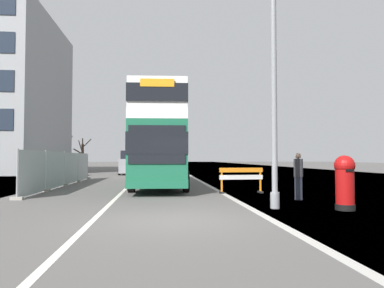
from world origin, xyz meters
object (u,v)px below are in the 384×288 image
Objects in this scene: double_decker_bus at (161,139)px; car_oncoming_near at (131,163)px; car_receding_mid at (139,163)px; red_pillar_postbox at (345,180)px; pedestrian_at_kerb at (298,176)px; roadworks_barrier at (241,177)px; lamppost_foreground at (274,72)px.

double_decker_bus is 14.96m from car_oncoming_near.
car_receding_mid is at bearing 88.36° from car_oncoming_near.
red_pillar_postbox is at bearing -76.99° from car_receding_mid.
pedestrian_at_kerb is at bearing -70.15° from car_oncoming_near.
roadworks_barrier is at bearing 109.42° from red_pillar_postbox.
pedestrian_at_kerb is at bearing 97.30° from red_pillar_postbox.
car_oncoming_near is at bearing 109.85° from pedestrian_at_kerb.
lamppost_foreground reaches higher than red_pillar_postbox.
double_decker_bus is 5.89× the size of roadworks_barrier.
car_oncoming_near reaches higher than roadworks_barrier.
car_receding_mid is at bearing 103.49° from pedestrian_at_kerb.
double_decker_bus reaches higher than car_receding_mid.
pedestrian_at_kerb is (7.54, -31.43, -0.05)m from car_receding_mid.
red_pillar_postbox is at bearing -15.29° from lamppost_foreground.
car_oncoming_near is 2.39× the size of pedestrian_at_kerb.
car_oncoming_near is 1.00× the size of car_receding_mid.
roadworks_barrier is 3.13m from pedestrian_at_kerb.
car_oncoming_near reaches higher than red_pillar_postbox.
double_decker_bus is at bearing -84.25° from car_receding_mid.
lamppost_foreground is 3.96m from red_pillar_postbox.
car_receding_mid reaches higher than roadworks_barrier.
roadworks_barrier is at bearing 120.17° from pedestrian_at_kerb.
car_oncoming_near is 23.03m from pedestrian_at_kerb.
lamppost_foreground is at bearing 164.71° from red_pillar_postbox.
lamppost_foreground is 4.37m from pedestrian_at_kerb.
lamppost_foreground is 6.06m from roadworks_barrier.
car_receding_mid reaches higher than red_pillar_postbox.
pedestrian_at_kerb is (1.57, -2.70, 0.16)m from roadworks_barrier.
pedestrian_at_kerb reaches higher than roadworks_barrier.
red_pillar_postbox is 0.83× the size of roadworks_barrier.
roadworks_barrier is (-1.92, 5.45, -0.18)m from red_pillar_postbox.
lamppost_foreground is (3.44, -9.24, 1.68)m from double_decker_bus.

